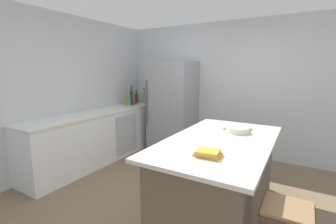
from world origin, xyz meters
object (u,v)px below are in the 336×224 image
gin_bottle (144,97)px  refrigerator (173,107)px  mixing_bowl (238,130)px  sink_faucet (90,104)px  cookbook_stack (208,153)px  vinegar_bottle (132,99)px  wine_bottle (132,98)px  cutting_board (237,129)px  soda_bottle (144,97)px  olive_oil_bottle (126,100)px  syrup_bottle (136,98)px  kitchen_island (219,176)px  hot_sauce_bottle (135,100)px  bar_stool (286,222)px

gin_bottle → refrigerator: bearing=-5.8°
mixing_bowl → sink_faucet: bearing=-178.0°
sink_faucet → cookbook_stack: size_ratio=1.26×
vinegar_bottle → cookbook_stack: 3.26m
refrigerator → sink_faucet: bearing=-123.9°
vinegar_bottle → refrigerator: bearing=12.9°
vinegar_bottle → wine_bottle: 0.12m
wine_bottle → cutting_board: size_ratio=1.23×
mixing_bowl → vinegar_bottle: bearing=157.2°
soda_bottle → olive_oil_bottle: (-0.06, -0.56, -0.02)m
syrup_bottle → vinegar_bottle: 0.20m
olive_oil_bottle → cookbook_stack: olive_oil_bottle is taller
soda_bottle → syrup_bottle: 0.20m
sink_faucet → olive_oil_bottle: sink_faucet is taller
soda_bottle → syrup_bottle: size_ratio=1.11×
gin_bottle → olive_oil_bottle: 0.49m
kitchen_island → cutting_board: size_ratio=5.95×
cookbook_stack → cutting_board: (-0.01, 1.11, -0.02)m
syrup_bottle → olive_oil_bottle: size_ratio=1.05×
sink_faucet → cutting_board: 2.55m
syrup_bottle → wine_bottle: wine_bottle is taller
refrigerator → cutting_board: (1.61, -1.14, -0.01)m
cutting_board → hot_sauce_bottle: bearing=157.8°
cookbook_stack → sink_faucet: bearing=161.0°
kitchen_island → olive_oil_bottle: 2.86m
wine_bottle → gin_bottle: bearing=83.1°
hot_sauce_bottle → cookbook_stack: (2.52, -2.14, -0.08)m
refrigerator → vinegar_bottle: bearing=-167.1°
kitchen_island → sink_faucet: sink_faucet is taller
syrup_bottle → mixing_bowl: (2.59, -1.27, -0.11)m
gin_bottle → syrup_bottle: bearing=-147.6°
bar_stool → mixing_bowl: mixing_bowl is taller
sink_faucet → olive_oil_bottle: bearing=90.3°
gin_bottle → cookbook_stack: gin_bottle is taller
syrup_bottle → hot_sauce_bottle: syrup_bottle is taller
bar_stool → sink_faucet: bearing=162.7°
wine_bottle → cutting_board: 2.60m
mixing_bowl → syrup_bottle: bearing=153.8°
sink_faucet → vinegar_bottle: bearing=89.5°
sink_faucet → wine_bottle: wine_bottle is taller
refrigerator → olive_oil_bottle: size_ratio=6.53×
hot_sauce_bottle → refrigerator: bearing=7.2°
wine_bottle → cookbook_stack: size_ratio=1.72×
bar_stool → wine_bottle: size_ratio=1.66×
wine_bottle → kitchen_island: bearing=-30.0°
gin_bottle → mixing_bowl: 2.81m
bar_stool → cookbook_stack: 0.79m
refrigerator → bar_stool: size_ratio=2.69×
refrigerator → hot_sauce_bottle: 0.91m
kitchen_island → olive_oil_bottle: size_ratio=7.03×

